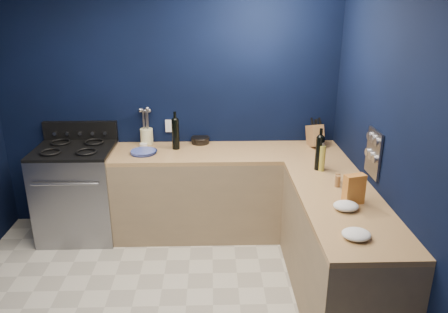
{
  "coord_description": "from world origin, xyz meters",
  "views": [
    {
      "loc": [
        0.44,
        -2.71,
        2.35
      ],
      "look_at": [
        0.55,
        1.0,
        1.0
      ],
      "focal_mm": 35.12,
      "sensor_mm": 36.0,
      "label": 1
    }
  ],
  "objects_px": {
    "gas_range": "(79,193)",
    "crouton_bag": "(354,189)",
    "utensil_crock": "(147,136)",
    "plate_stack": "(143,152)",
    "knife_block": "(315,136)"
  },
  "relations": [
    {
      "from": "gas_range",
      "to": "crouton_bag",
      "type": "relative_size",
      "value": 4.02
    },
    {
      "from": "utensil_crock",
      "to": "plate_stack",
      "type": "bearing_deg",
      "value": -89.23
    },
    {
      "from": "gas_range",
      "to": "plate_stack",
      "type": "relative_size",
      "value": 3.68
    },
    {
      "from": "gas_range",
      "to": "plate_stack",
      "type": "height_order",
      "value": "plate_stack"
    },
    {
      "from": "gas_range",
      "to": "utensil_crock",
      "type": "relative_size",
      "value": 5.63
    },
    {
      "from": "plate_stack",
      "to": "utensil_crock",
      "type": "relative_size",
      "value": 1.53
    },
    {
      "from": "gas_range",
      "to": "plate_stack",
      "type": "distance_m",
      "value": 0.83
    },
    {
      "from": "gas_range",
      "to": "crouton_bag",
      "type": "xyz_separation_m",
      "value": [
        2.42,
        -1.2,
        0.55
      ]
    },
    {
      "from": "knife_block",
      "to": "plate_stack",
      "type": "bearing_deg",
      "value": 176.01
    },
    {
      "from": "gas_range",
      "to": "utensil_crock",
      "type": "distance_m",
      "value": 0.91
    },
    {
      "from": "gas_range",
      "to": "utensil_crock",
      "type": "xyz_separation_m",
      "value": [
        0.69,
        0.27,
        0.52
      ]
    },
    {
      "from": "gas_range",
      "to": "utensil_crock",
      "type": "bearing_deg",
      "value": 21.38
    },
    {
      "from": "plate_stack",
      "to": "utensil_crock",
      "type": "bearing_deg",
      "value": 90.77
    },
    {
      "from": "knife_block",
      "to": "gas_range",
      "type": "bearing_deg",
      "value": 173.39
    },
    {
      "from": "plate_stack",
      "to": "utensil_crock",
      "type": "height_order",
      "value": "utensil_crock"
    }
  ]
}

